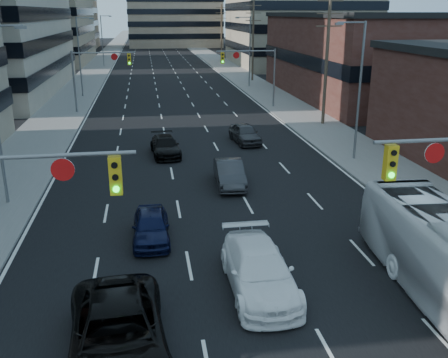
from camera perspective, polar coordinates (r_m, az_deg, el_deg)
name	(u,v)px	position (r m, az deg, el deg)	size (l,w,h in m)	color
road_surface	(156,50)	(135.94, -7.78, 14.35)	(18.00, 300.00, 0.02)	black
sidewalk_left	(111,51)	(136.16, -12.77, 14.11)	(5.00, 300.00, 0.15)	slate
sidewalk_right	(200,50)	(136.69, -2.80, 14.54)	(5.00, 300.00, 0.15)	slate
office_left_far	(33,20)	(107.62, -20.96, 16.56)	(20.00, 30.00, 16.00)	gray
storefront_right_mid	(382,58)	(62.05, 17.56, 13.07)	(20.00, 30.00, 9.00)	#472119
office_right_far	(296,26)	(97.75, 8.21, 16.87)	(22.00, 28.00, 14.00)	gray
bg_block_left	(47,10)	(147.68, -19.53, 17.71)	(24.00, 24.00, 20.00)	#ADA089
bg_block_right	(276,26)	(140.10, 5.91, 16.99)	(22.00, 22.00, 12.00)	gray
signal_far_left	(97,69)	(51.04, -14.26, 12.13)	(6.09, 0.33, 6.00)	slate
signal_far_right	(252,66)	(51.97, 3.27, 12.75)	(6.09, 0.33, 6.00)	slate
utility_pole_block	(327,58)	(44.47, 11.66, 13.36)	(2.20, 0.28, 11.00)	#4C3D2D
utility_pole_midblock	(253,40)	(73.29, 3.34, 15.58)	(2.20, 0.28, 11.00)	#4C3D2D
utility_pole_distant	(221,32)	(102.79, -0.30, 16.44)	(2.20, 0.28, 11.00)	#4C3D2D
streetlight_left_mid	(81,53)	(61.16, -16.08, 13.66)	(2.03, 0.22, 9.00)	slate
streetlight_left_far	(103,38)	(95.95, -13.67, 15.36)	(2.03, 0.22, 9.00)	slate
streetlight_right_near	(358,85)	(33.71, 15.03, 10.33)	(2.03, 0.22, 9.00)	slate
streetlight_right_far	(249,48)	(67.09, 2.83, 14.70)	(2.03, 0.22, 9.00)	slate
black_pickup	(118,335)	(15.07, -12.04, -17.03)	(2.76, 5.98, 1.66)	black
white_van	(259,270)	(18.05, 4.04, -10.35)	(2.21, 5.44, 1.58)	white
sedan_blue	(151,226)	(21.99, -8.35, -5.35)	(1.58, 3.92, 1.33)	black
sedan_grey_center	(230,173)	(28.59, 0.63, 0.64)	(1.51, 4.33, 1.43)	#313033
sedan_black_far	(165,146)	(34.97, -6.73, 3.75)	(1.83, 4.51, 1.31)	black
sedan_grey_right	(245,133)	(38.17, 2.42, 5.23)	(1.72, 4.28, 1.46)	#343436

